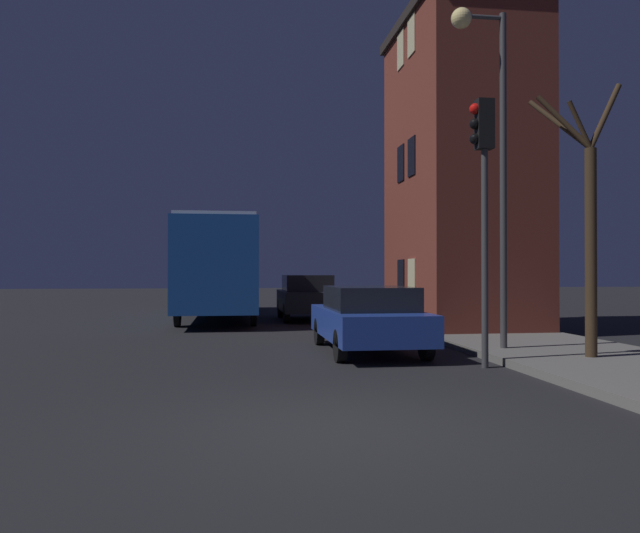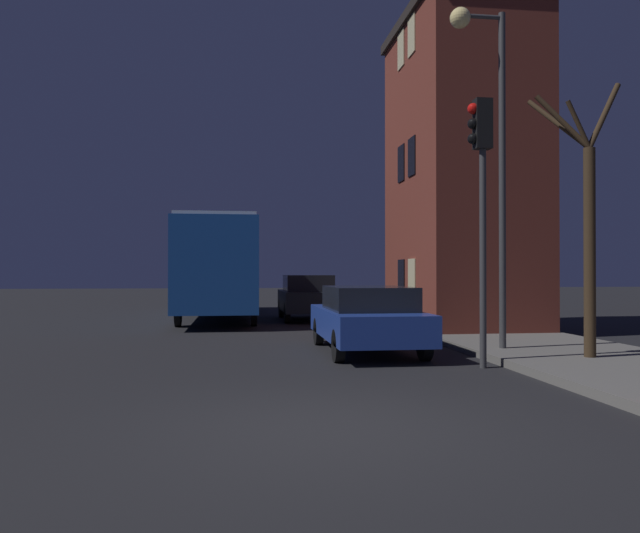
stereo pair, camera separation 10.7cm
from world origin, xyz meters
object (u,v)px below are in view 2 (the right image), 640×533
at_px(bus, 220,262).
at_px(car_mid_lane, 307,297).
at_px(bare_tree, 587,222).
at_px(traffic_light, 481,176).
at_px(streetlamp, 487,118).
at_px(car_near_lane, 367,317).

distance_m(bus, car_mid_lane, 3.76).
xyz_separation_m(bus, car_mid_lane, (3.15, -1.62, -1.24)).
relative_size(bare_tree, bus, 0.44).
relative_size(traffic_light, car_mid_lane, 1.16).
distance_m(bare_tree, bus, 14.84).
bearing_deg(traffic_light, car_mid_lane, 99.07).
distance_m(streetlamp, traffic_light, 2.28).
relative_size(bus, car_near_lane, 2.67).
bearing_deg(car_mid_lane, traffic_light, -80.93).
xyz_separation_m(traffic_light, car_mid_lane, (-1.84, 11.52, -2.60)).
relative_size(bare_tree, car_mid_lane, 1.24).
distance_m(traffic_light, bus, 14.12).
bearing_deg(car_mid_lane, bare_tree, -70.96).
bearing_deg(car_near_lane, traffic_light, -56.56).
bearing_deg(bare_tree, bus, 118.55).
height_order(streetlamp, bus, streetlamp).
xyz_separation_m(streetlamp, bare_tree, (1.33, -1.46, -2.24)).
relative_size(streetlamp, bare_tree, 1.35).
height_order(traffic_light, bus, traffic_light).
height_order(streetlamp, bare_tree, streetlamp).
height_order(streetlamp, car_mid_lane, streetlamp).
bearing_deg(bus, car_mid_lane, -27.28).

